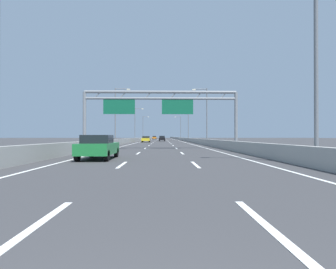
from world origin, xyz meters
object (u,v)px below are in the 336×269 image
streetlamp_left_near (2,53)px  orange_car (154,138)px  streetlamp_right_far (188,122)px  blue_car (154,137)px  streetlamp_right_near (311,55)px  streetlamp_left_distant (144,126)px  silver_car (162,138)px  streetlamp_right_distant (180,126)px  yellow_car (146,139)px  streetlamp_right_mid (205,113)px  sign_gantry (158,105)px  black_car (162,138)px  streetlamp_left_far (136,122)px  green_car (98,147)px  streetlamp_left_mid (117,112)px

streetlamp_left_near → orange_car: bearing=88.0°
streetlamp_right_far → blue_car: (-11.31, 59.06, -4.62)m
streetlamp_right_near → streetlamp_left_distant: bearing=98.8°
streetlamp_left_distant → silver_car: (7.32, 6.03, -4.62)m
streetlamp_right_far → silver_car: streetlamp_right_far is taller
streetlamp_left_distant → streetlamp_right_distant: (14.93, 0.00, 0.00)m
streetlamp_right_near → yellow_car: 51.21m
streetlamp_right_near → orange_car: size_ratio=2.15×
blue_car → streetlamp_right_distant: bearing=-67.1°
streetlamp_right_mid → silver_car: 71.09m
sign_gantry → streetlamp_right_mid: streetlamp_right_mid is taller
silver_car → black_car: bearing=-89.6°
streetlamp_right_far → streetlamp_right_distant: bearing=90.0°
streetlamp_left_far → streetlamp_right_distant: 35.54m
green_car → blue_car: blue_car is taller
streetlamp_right_mid → green_car: streetlamp_right_mid is taller
streetlamp_right_near → streetlamp_right_mid: size_ratio=1.00×
yellow_car → streetlamp_right_mid: bearing=-57.6°
streetlamp_right_near → streetlamp_right_far: 64.50m
streetlamp_right_mid → streetlamp_right_far: 32.25m
streetlamp_left_distant → streetlamp_right_distant: 14.93m
streetlamp_right_far → streetlamp_right_distant: same height
streetlamp_left_distant → silver_car: size_ratio=2.27×
silver_car → yellow_car: silver_car is taller
streetlamp_left_near → streetlamp_right_near: (14.93, 0.00, 0.00)m
streetlamp_left_near → streetlamp_left_mid: (0.00, 32.25, 0.00)m
streetlamp_left_distant → blue_car: (3.62, 26.82, -4.62)m
silver_car → orange_car: (-3.37, 10.50, 0.00)m
orange_car → streetlamp_left_mid: bearing=-92.8°
green_car → sign_gantry: bearing=74.9°
streetlamp_right_near → streetlamp_right_distant: 96.74m
streetlamp_left_near → streetlamp_right_mid: size_ratio=1.00×
streetlamp_left_far → green_car: size_ratio=2.28×
streetlamp_left_distant → streetlamp_right_far: bearing=-65.2°
streetlamp_right_far → silver_car: size_ratio=2.27×
streetlamp_right_near → orange_car: bearing=95.5°
streetlamp_right_mid → blue_car: bearing=97.1°
orange_car → streetlamp_right_distant: bearing=-56.4°
streetlamp_right_mid → black_car: streetlamp_right_mid is taller
streetlamp_right_mid → yellow_car: (-11.10, 17.53, -4.67)m
streetlamp_left_mid → streetlamp_right_mid: 14.93m
streetlamp_left_mid → streetlamp_left_far: bearing=90.0°
silver_car → streetlamp_right_near: bearing=-85.8°
streetlamp_right_distant → yellow_car: size_ratio=2.19×
green_car → blue_car: (-0.11, 120.04, 0.03)m
orange_car → streetlamp_right_far: bearing=-77.3°
streetlamp_right_near → streetlamp_left_near: bearing=180.0°
streetlamp_left_far → streetlamp_left_mid: bearing=-90.0°
streetlamp_left_near → streetlamp_right_mid: (14.93, 32.25, 0.00)m
streetlamp_left_distant → yellow_car: bearing=-85.3°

